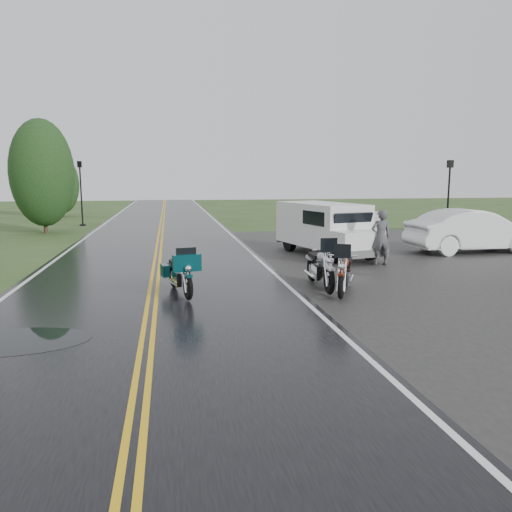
% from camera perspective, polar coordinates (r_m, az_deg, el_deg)
% --- Properties ---
extents(ground, '(120.00, 120.00, 0.00)m').
position_cam_1_polar(ground, '(11.70, -11.98, -6.72)').
color(ground, '#2D471E').
rests_on(ground, ground).
extents(road, '(8.00, 100.00, 0.04)m').
position_cam_1_polar(road, '(21.50, -11.10, 0.48)').
color(road, black).
rests_on(road, ground).
extents(parking_pad, '(14.00, 24.00, 0.03)m').
position_cam_1_polar(parking_pad, '(19.63, 22.66, -0.86)').
color(parking_pad, black).
rests_on(parking_pad, ground).
extents(motorcycle_red, '(1.75, 2.48, 1.38)m').
position_cam_1_polar(motorcycle_red, '(12.79, 9.74, -2.13)').
color(motorcycle_red, '#501709').
rests_on(motorcycle_red, ground).
extents(motorcycle_teal, '(1.26, 2.38, 1.34)m').
position_cam_1_polar(motorcycle_teal, '(12.62, -7.80, -2.34)').
color(motorcycle_teal, '#05353C').
rests_on(motorcycle_teal, ground).
extents(motorcycle_silver, '(0.99, 2.52, 1.47)m').
position_cam_1_polar(motorcycle_silver, '(13.24, 8.40, -1.53)').
color(motorcycle_silver, '#93979A').
rests_on(motorcycle_silver, ground).
extents(van_white, '(3.37, 5.82, 2.15)m').
position_cam_1_polar(van_white, '(18.28, 8.83, 2.42)').
color(van_white, white).
rests_on(van_white, ground).
extents(person_at_van, '(0.72, 0.48, 1.98)m').
position_cam_1_polar(person_at_van, '(18.32, 14.06, 2.00)').
color(person_at_van, '#454549').
rests_on(person_at_van, ground).
extents(sedan_white, '(5.50, 2.13, 1.79)m').
position_cam_1_polar(sedan_white, '(22.71, 23.48, 2.58)').
color(sedan_white, white).
rests_on(sedan_white, ground).
extents(lamp_post_far_left, '(0.36, 0.36, 4.23)m').
position_cam_1_polar(lamp_post_far_left, '(34.59, -19.36, 6.78)').
color(lamp_post_far_left, black).
rests_on(lamp_post_far_left, ground).
extents(lamp_post_far_right, '(0.35, 0.35, 4.06)m').
position_cam_1_polar(lamp_post_far_right, '(27.97, 21.11, 6.12)').
color(lamp_post_far_right, black).
rests_on(lamp_post_far_right, ground).
extents(tree_left_mid, '(3.49, 3.49, 5.45)m').
position_cam_1_polar(tree_left_mid, '(30.71, -23.17, 7.50)').
color(tree_left_mid, '#1E3D19').
rests_on(tree_left_mid, ground).
extents(tree_left_far, '(2.74, 2.74, 4.21)m').
position_cam_1_polar(tree_left_far, '(42.99, -21.32, 6.99)').
color(tree_left_far, '#1E3D19').
rests_on(tree_left_far, ground).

